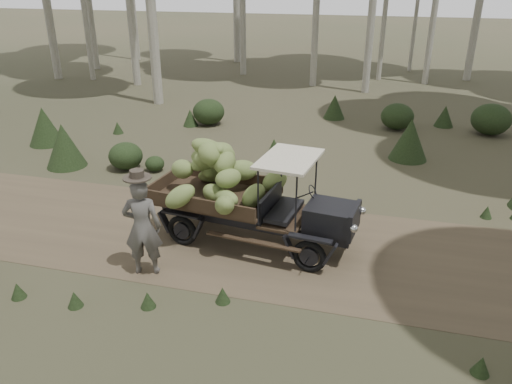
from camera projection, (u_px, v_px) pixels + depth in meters
The scene contains 5 objects.
ground at pixel (292, 247), 10.45m from camera, with size 120.00×120.00×0.00m, color #473D2B.
dirt_track at pixel (292, 247), 10.45m from camera, with size 70.00×4.00×0.01m, color brown.
banana_truck at pixel (237, 183), 10.36m from camera, with size 4.52×2.31×2.20m.
farmer at pixel (142, 226), 9.20m from camera, with size 0.80×0.64×2.10m.
undergrowth at pixel (299, 240), 9.65m from camera, with size 22.19×21.27×1.36m.
Camera 1 is at (1.58, -8.96, 5.31)m, focal length 35.00 mm.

